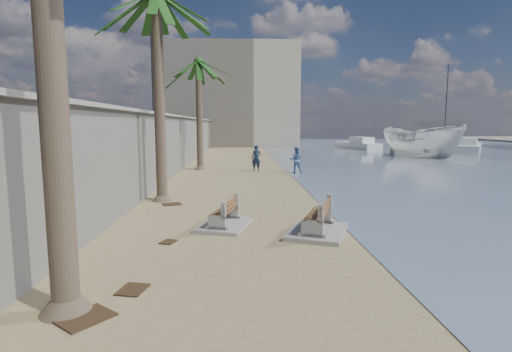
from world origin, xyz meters
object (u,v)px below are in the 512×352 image
person_a (256,156)px  yacht_near (464,148)px  bench_far (224,215)px  person_b (296,159)px  boat_cruiser (422,140)px  bench_near (317,220)px  palm_back (199,63)px  sailboat_west (444,145)px  yacht_far (357,146)px

person_a → yacht_near: (24.86, 19.10, -0.62)m
bench_far → person_b: person_b is taller
boat_cruiser → person_b: bearing=-162.9°
bench_near → person_a: (-1.07, 15.11, 0.58)m
palm_back → sailboat_west: bearing=38.9°
palm_back → boat_cruiser: palm_back is taller
person_b → yacht_far: size_ratio=0.24×
boat_cruiser → sailboat_west: (9.22, 13.62, -1.22)m
bench_near → person_a: bearing=94.0°
palm_back → person_b: (6.18, -2.35, -6.09)m
boat_cruiser → sailboat_west: size_ratio=0.37×
bench_near → person_a: 15.16m
person_a → person_b: 2.73m
palm_back → boat_cruiser: (19.73, 9.76, -5.44)m
person_a → yacht_far: bearing=72.1°
person_a → yacht_near: person_a is taller
yacht_far → boat_cruiser: bearing=174.1°
bench_near → yacht_far: (12.61, 38.75, -0.04)m
bench_far → yacht_near: size_ratio=0.19×
person_b → bench_far: bearing=80.2°
bench_far → yacht_far: yacht_far is taller
bench_far → yacht_far: 40.85m
bench_near → palm_back: size_ratio=0.32×
bench_near → person_b: (1.36, 13.87, 0.53)m
yacht_near → sailboat_west: (0.34, 5.39, 0.01)m
palm_back → sailboat_west: size_ratio=0.76×
bench_near → bench_far: bearing=162.2°
boat_cruiser → person_a: bearing=-170.4°
boat_cruiser → yacht_far: bearing=75.5°
bench_far → yacht_near: bearing=51.6°
palm_back → yacht_near: (28.61, 17.99, -6.67)m
boat_cruiser → yacht_near: bearing=18.2°
yacht_far → sailboat_west: (11.52, 0.85, 0.01)m
bench_near → yacht_far: bearing=72.0°
bench_near → boat_cruiser: size_ratio=0.64×
palm_back → boat_cruiser: 22.67m
bench_far → yacht_far: (15.24, 37.90, -0.00)m
bench_far → sailboat_west: 47.09m
bench_near → bench_far: size_ratio=1.16×
yacht_near → yacht_far: size_ratio=1.53×
bench_far → boat_cruiser: (17.54, 25.13, 1.22)m
palm_back → sailboat_west: 37.80m
person_a → bench_far: bearing=-84.1°
yacht_far → palm_back: bearing=126.2°
yacht_far → bench_far: bearing=142.0°
person_b → yacht_near: bearing=-130.6°
person_a → person_b: (2.43, -1.24, -0.05)m
yacht_near → sailboat_west: 5.40m
yacht_far → sailboat_west: 11.55m
person_b → boat_cruiser: 18.18m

